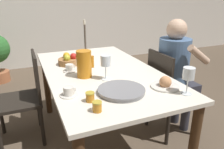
{
  "coord_description": "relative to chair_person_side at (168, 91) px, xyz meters",
  "views": [
    {
      "loc": [
        -0.62,
        -1.73,
        1.39
      ],
      "look_at": [
        0.0,
        -0.25,
        0.79
      ],
      "focal_mm": 35.0,
      "sensor_mm": 36.0,
      "label": 1
    }
  ],
  "objects": [
    {
      "name": "ground_plane",
      "position": [
        -0.66,
        0.12,
        -0.47
      ],
      "size": [
        20.0,
        20.0,
        0.0
      ],
      "primitive_type": "plane",
      "color": "brown"
    },
    {
      "name": "dining_table",
      "position": [
        -0.66,
        0.12,
        0.17
      ],
      "size": [
        0.95,
        1.66,
        0.74
      ],
      "color": "silver",
      "rests_on": "ground_plane"
    },
    {
      "name": "red_pitcher",
      "position": [
        -0.84,
        0.04,
        0.38
      ],
      "size": [
        0.15,
        0.12,
        0.22
      ],
      "color": "orange",
      "rests_on": "dining_table"
    },
    {
      "name": "bread_plate",
      "position": [
        -0.35,
        -0.4,
        0.3
      ],
      "size": [
        0.21,
        0.21,
        0.09
      ],
      "color": "silver",
      "rests_on": "dining_table"
    },
    {
      "name": "wine_glass_juice",
      "position": [
        -0.29,
        -0.55,
        0.41
      ],
      "size": [
        0.08,
        0.08,
        0.19
      ],
      "color": "white",
      "rests_on": "dining_table"
    },
    {
      "name": "jam_jar_red",
      "position": [
        -0.93,
        -0.54,
        0.3
      ],
      "size": [
        0.06,
        0.06,
        0.06
      ],
      "color": "#C67A1E",
      "rests_on": "dining_table"
    },
    {
      "name": "jam_jar_amber",
      "position": [
        -0.93,
        -0.4,
        0.3
      ],
      "size": [
        0.06,
        0.06,
        0.06
      ],
      "color": "#C67A1E",
      "rests_on": "dining_table"
    },
    {
      "name": "fruit_bowl",
      "position": [
        -0.89,
        0.42,
        0.31
      ],
      "size": [
        0.2,
        0.2,
        0.11
      ],
      "color": "#9E6B3D",
      "rests_on": "dining_table"
    },
    {
      "name": "wine_glass_water",
      "position": [
        -0.7,
        -0.08,
        0.42
      ],
      "size": [
        0.08,
        0.08,
        0.2
      ],
      "color": "white",
      "rests_on": "dining_table"
    },
    {
      "name": "serving_tray",
      "position": [
        -0.69,
        -0.36,
        0.28
      ],
      "size": [
        0.33,
        0.33,
        0.03
      ],
      "color": "gray",
      "rests_on": "dining_table"
    },
    {
      "name": "chair_person_side",
      "position": [
        0.0,
        0.0,
        0.0
      ],
      "size": [
        0.42,
        0.42,
        0.87
      ],
      "rotation": [
        0.0,
        0.0,
        -1.57
      ],
      "color": "black",
      "rests_on": "ground_plane"
    },
    {
      "name": "teacup_across",
      "position": [
        -0.92,
        0.22,
        0.3
      ],
      "size": [
        0.12,
        0.12,
        0.06
      ],
      "color": "silver",
      "rests_on": "dining_table"
    },
    {
      "name": "person_seated",
      "position": [
        0.09,
        0.03,
        0.22
      ],
      "size": [
        0.39,
        0.41,
        1.17
      ],
      "rotation": [
        0.0,
        0.0,
        -1.57
      ],
      "color": "#33333D",
      "rests_on": "ground_plane"
    },
    {
      "name": "teacup_near_person",
      "position": [
        -1.04,
        -0.26,
        0.3
      ],
      "size": [
        0.12,
        0.12,
        0.06
      ],
      "color": "silver",
      "rests_on": "dining_table"
    },
    {
      "name": "candlestick_tall",
      "position": [
        -0.66,
        0.61,
        0.43
      ],
      "size": [
        0.06,
        0.06,
        0.4
      ],
      "color": "#4C4238",
      "rests_on": "dining_table"
    },
    {
      "name": "chair_opposite",
      "position": [
        -1.33,
        0.45,
        0.0
      ],
      "size": [
        0.42,
        0.42,
        0.87
      ],
      "rotation": [
        0.0,
        0.0,
        1.57
      ],
      "color": "black",
      "rests_on": "ground_plane"
    }
  ]
}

